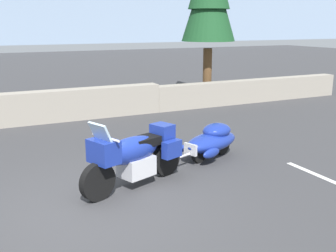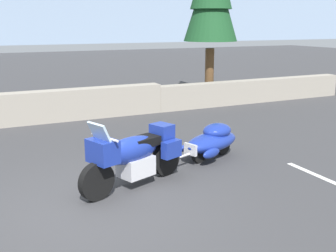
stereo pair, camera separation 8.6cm
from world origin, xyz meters
name	(u,v)px [view 1 (the left image)]	position (x,y,z in m)	size (l,w,h in m)	color
ground_plane	(95,207)	(0.00, 0.00, 0.00)	(80.00, 80.00, 0.00)	#38383A
stone_guard_wall	(37,109)	(0.10, 6.43, 0.43)	(24.00, 0.56, 0.95)	gray
touring_motorcycle	(134,154)	(0.89, 0.54, 0.62)	(2.22, 1.21, 1.33)	black
car_shaped_trailer	(212,140)	(3.04, 1.32, 0.41)	(2.19, 1.18, 0.76)	black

